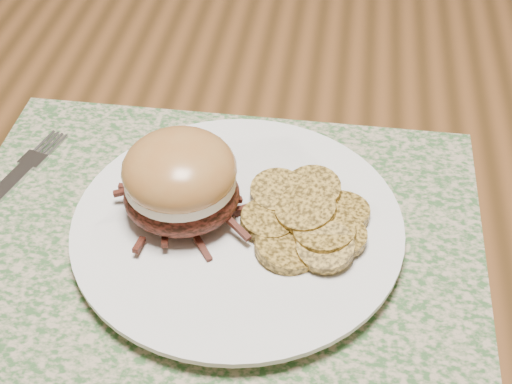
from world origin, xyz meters
TOP-DOWN VIEW (x-y plane):
  - dining_table at (0.00, 0.00)m, footprint 1.50×0.90m
  - placemat at (-0.11, -0.09)m, footprint 0.45×0.33m
  - dinner_plate at (-0.09, -0.09)m, footprint 0.26×0.26m
  - pork_sandwich at (-0.14, -0.09)m, footprint 0.10×0.10m
  - roasted_potatoes at (-0.03, -0.09)m, footprint 0.11×0.13m
  - fork at (-0.31, -0.07)m, footprint 0.06×0.18m

SIDE VIEW (x-z plane):
  - dining_table at x=0.00m, z-range 0.30..1.05m
  - placemat at x=-0.11m, z-range 0.75..0.75m
  - fork at x=-0.31m, z-range 0.75..0.76m
  - dinner_plate at x=-0.09m, z-range 0.75..0.77m
  - roasted_potatoes at x=-0.03m, z-range 0.76..0.79m
  - pork_sandwich at x=-0.14m, z-range 0.77..0.84m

